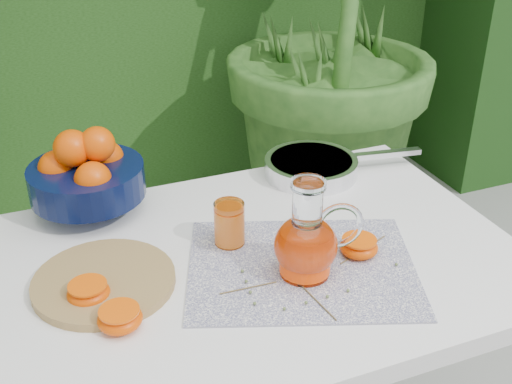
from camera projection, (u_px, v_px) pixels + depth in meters
name	position (u px, v px, depth m)	size (l,w,h in m)	color
potted_plant_right	(317.00, 21.00, 2.35)	(1.74, 1.74, 1.74)	#28551D
white_table	(260.00, 289.00, 1.28)	(1.00, 0.70, 0.75)	white
placemat	(302.00, 267.00, 1.20)	(0.42, 0.33, 0.00)	#0C0E46
cutting_board	(104.00, 281.00, 1.16)	(0.26, 0.26, 0.02)	olive
fruit_bowl	(86.00, 174.00, 1.35)	(0.27, 0.27, 0.19)	black
juice_pitcher	(307.00, 243.00, 1.15)	(0.17, 0.14, 0.19)	white
juice_tumbler	(229.00, 224.00, 1.25)	(0.06, 0.06, 0.09)	white
saute_pan	(312.00, 166.00, 1.53)	(0.40, 0.26, 0.04)	silver
orange_halves	(197.00, 284.00, 1.13)	(0.60, 0.18, 0.04)	#D53402
thyme_sprigs	(313.00, 277.00, 1.17)	(0.37, 0.24, 0.01)	brown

